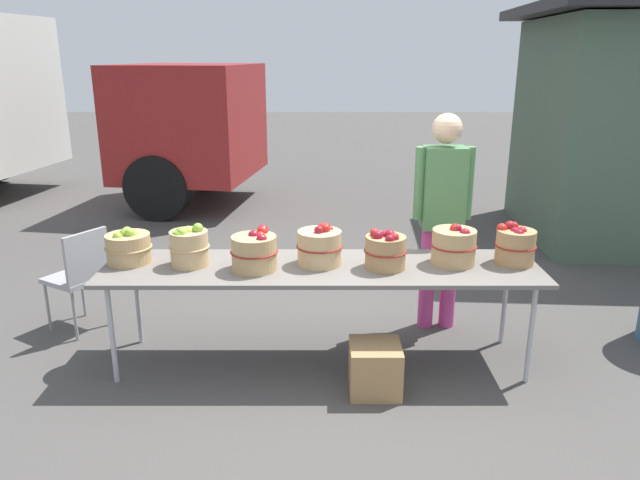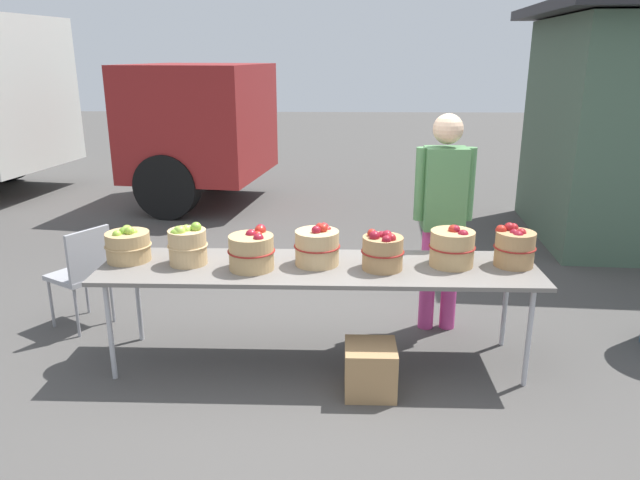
# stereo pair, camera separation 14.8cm
# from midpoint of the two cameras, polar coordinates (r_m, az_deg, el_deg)

# --- Properties ---
(ground_plane) EXTENTS (40.00, 40.00, 0.00)m
(ground_plane) POSITION_cam_midpoint_polar(r_m,az_deg,el_deg) (4.57, -0.94, -11.36)
(ground_plane) COLOR #474442
(market_table) EXTENTS (3.10, 0.76, 0.75)m
(market_table) POSITION_cam_midpoint_polar(r_m,az_deg,el_deg) (4.28, -0.98, -2.91)
(market_table) COLOR slate
(market_table) RESTS_ON ground
(apple_basket_green_0) EXTENTS (0.33, 0.33, 0.26)m
(apple_basket_green_0) POSITION_cam_midpoint_polar(r_m,az_deg,el_deg) (4.54, -18.75, -0.65)
(apple_basket_green_0) COLOR tan
(apple_basket_green_0) RESTS_ON market_table
(apple_basket_green_1) EXTENTS (0.29, 0.29, 0.31)m
(apple_basket_green_1) POSITION_cam_midpoint_polar(r_m,az_deg,el_deg) (4.35, -13.42, -0.59)
(apple_basket_green_1) COLOR tan
(apple_basket_green_1) RESTS_ON market_table
(apple_basket_red_0) EXTENTS (0.33, 0.33, 0.29)m
(apple_basket_red_0) POSITION_cam_midpoint_polar(r_m,az_deg,el_deg) (4.19, -7.34, -1.09)
(apple_basket_red_0) COLOR tan
(apple_basket_red_0) RESTS_ON market_table
(apple_basket_red_1) EXTENTS (0.33, 0.33, 0.30)m
(apple_basket_red_1) POSITION_cam_midpoint_polar(r_m,az_deg,el_deg) (4.27, -1.13, -0.60)
(apple_basket_red_1) COLOR tan
(apple_basket_red_1) RESTS_ON market_table
(apple_basket_red_2) EXTENTS (0.30, 0.30, 0.28)m
(apple_basket_red_2) POSITION_cam_midpoint_polar(r_m,az_deg,el_deg) (4.20, 5.10, -0.99)
(apple_basket_red_2) COLOR #A87F51
(apple_basket_red_2) RESTS_ON market_table
(apple_basket_red_3) EXTENTS (0.33, 0.33, 0.30)m
(apple_basket_red_3) POSITION_cam_midpoint_polar(r_m,az_deg,el_deg) (4.36, 11.53, -0.51)
(apple_basket_red_3) COLOR tan
(apple_basket_red_3) RESTS_ON market_table
(apple_basket_red_4) EXTENTS (0.29, 0.29, 0.30)m
(apple_basket_red_4) POSITION_cam_midpoint_polar(r_m,az_deg,el_deg) (4.47, 17.01, -0.44)
(apple_basket_red_4) COLOR #A87F51
(apple_basket_red_4) RESTS_ON market_table
(vendor_adult) EXTENTS (0.47, 0.24, 1.76)m
(vendor_adult) POSITION_cam_midpoint_polar(r_m,az_deg,el_deg) (4.85, 10.57, 3.21)
(vendor_adult) COLOR #CC3F8C
(vendor_adult) RESTS_ON ground
(folding_chair) EXTENTS (0.55, 0.55, 0.86)m
(folding_chair) POSITION_cam_midpoint_polar(r_m,az_deg,el_deg) (5.25, -22.67, -2.83)
(folding_chair) COLOR #99999E
(folding_chair) RESTS_ON ground
(produce_crate) EXTENTS (0.34, 0.34, 0.34)m
(produce_crate) POSITION_cam_midpoint_polar(r_m,az_deg,el_deg) (4.13, 4.09, -12.05)
(produce_crate) COLOR #A87F51
(produce_crate) RESTS_ON ground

